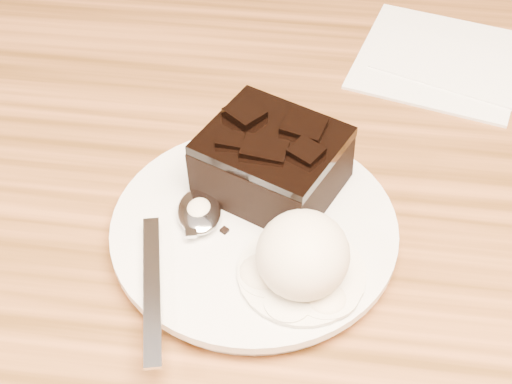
# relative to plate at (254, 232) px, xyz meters

# --- Properties ---
(plate) EXTENTS (0.21, 0.21, 0.02)m
(plate) POSITION_rel_plate_xyz_m (0.00, 0.00, 0.00)
(plate) COLOR silver
(plate) RESTS_ON dining_table
(brownie) EXTENTS (0.12, 0.11, 0.04)m
(brownie) POSITION_rel_plate_xyz_m (0.01, 0.04, 0.03)
(brownie) COLOR black
(brownie) RESTS_ON plate
(ice_cream_scoop) EXTENTS (0.06, 0.07, 0.05)m
(ice_cream_scoop) POSITION_rel_plate_xyz_m (0.04, -0.04, 0.03)
(ice_cream_scoop) COLOR #EFE1C9
(ice_cream_scoop) RESTS_ON plate
(melt_puddle) EXTENTS (0.09, 0.09, 0.00)m
(melt_puddle) POSITION_rel_plate_xyz_m (0.04, -0.04, 0.01)
(melt_puddle) COLOR white
(melt_puddle) RESTS_ON plate
(spoon) EXTENTS (0.07, 0.18, 0.01)m
(spoon) POSITION_rel_plate_xyz_m (-0.04, 0.00, 0.01)
(spoon) COLOR silver
(spoon) RESTS_ON plate
(napkin) EXTENTS (0.18, 0.18, 0.01)m
(napkin) POSITION_rel_plate_xyz_m (0.14, 0.24, -0.01)
(napkin) COLOR white
(napkin) RESTS_ON dining_table
(crumb_a) EXTENTS (0.01, 0.01, 0.00)m
(crumb_a) POSITION_rel_plate_xyz_m (0.06, -0.00, 0.01)
(crumb_a) COLOR black
(crumb_a) RESTS_ON plate
(crumb_b) EXTENTS (0.01, 0.01, 0.00)m
(crumb_b) POSITION_rel_plate_xyz_m (-0.02, -0.01, 0.01)
(crumb_b) COLOR black
(crumb_b) RESTS_ON plate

